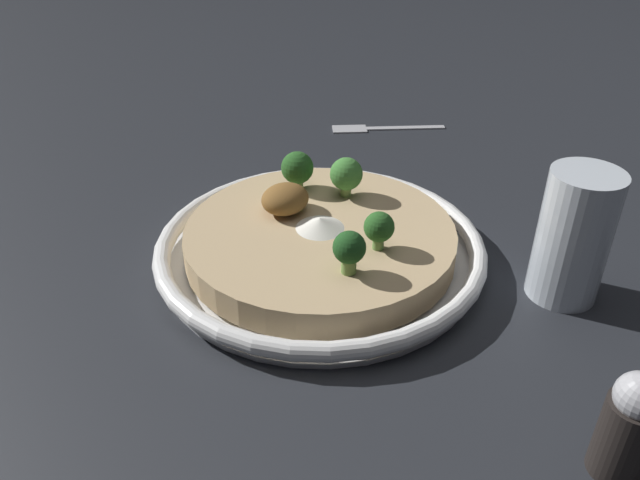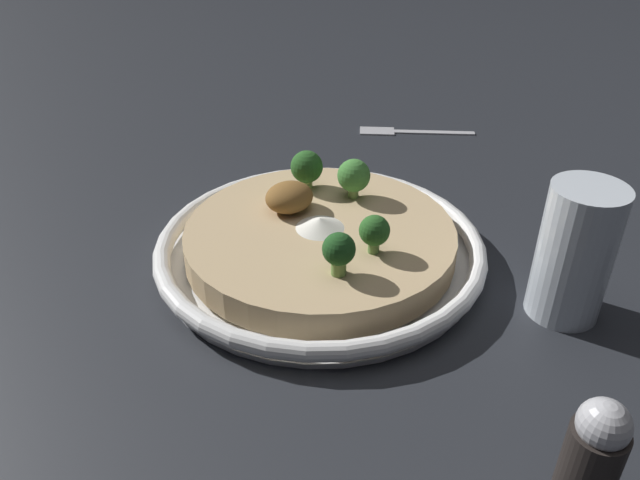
% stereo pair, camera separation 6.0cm
% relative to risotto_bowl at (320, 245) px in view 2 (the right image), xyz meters
% --- Properties ---
extents(ground_plane, '(6.00, 6.00, 0.00)m').
position_rel_risotto_bowl_xyz_m(ground_plane, '(0.00, 0.00, -0.02)').
color(ground_plane, '#23262B').
extents(risotto_bowl, '(0.32, 0.32, 0.04)m').
position_rel_risotto_bowl_xyz_m(risotto_bowl, '(0.00, 0.00, 0.00)').
color(risotto_bowl, white).
rests_on(risotto_bowl, ground_plane).
extents(cheese_sprinkle, '(0.05, 0.05, 0.01)m').
position_rel_risotto_bowl_xyz_m(cheese_sprinkle, '(-0.00, 0.00, 0.02)').
color(cheese_sprinkle, white).
rests_on(cheese_sprinkle, risotto_bowl).
extents(crispy_onion_garnish, '(0.05, 0.04, 0.03)m').
position_rel_risotto_bowl_xyz_m(crispy_onion_garnish, '(0.00, -0.05, 0.03)').
color(crispy_onion_garnish, brown).
rests_on(crispy_onion_garnish, risotto_bowl).
extents(broccoli_back, '(0.03, 0.03, 0.04)m').
position_rel_risotto_bowl_xyz_m(broccoli_back, '(-0.01, 0.06, 0.04)').
color(broccoli_back, '#668E47').
rests_on(broccoli_back, risotto_bowl).
extents(broccoli_back_right, '(0.03, 0.03, 0.04)m').
position_rel_risotto_bowl_xyz_m(broccoli_back_right, '(0.04, 0.07, 0.04)').
color(broccoli_back_right, '#759E4C').
rests_on(broccoli_back_right, risotto_bowl).
extents(broccoli_front, '(0.03, 0.03, 0.04)m').
position_rel_risotto_bowl_xyz_m(broccoli_front, '(-0.04, -0.07, 0.04)').
color(broccoli_front, '#84A856').
rests_on(broccoli_front, risotto_bowl).
extents(broccoli_left, '(0.03, 0.03, 0.04)m').
position_rel_risotto_bowl_xyz_m(broccoli_left, '(-0.07, -0.02, 0.04)').
color(broccoli_left, '#84A856').
rests_on(broccoli_left, risotto_bowl).
extents(drinking_glass, '(0.06, 0.06, 0.12)m').
position_rel_risotto_bowl_xyz_m(drinking_glass, '(-0.11, 0.20, 0.04)').
color(drinking_glass, silver).
rests_on(drinking_glass, ground_plane).
extents(fork_utensil, '(0.13, 0.13, 0.00)m').
position_rel_risotto_bowl_xyz_m(fork_utensil, '(-0.30, -0.16, -0.02)').
color(fork_utensil, '#B7B7BC').
rests_on(fork_utensil, ground_plane).
extents(pepper_shaker, '(0.03, 0.03, 0.08)m').
position_rel_risotto_bowl_xyz_m(pepper_shaker, '(0.05, 0.30, 0.02)').
color(pepper_shaker, black).
rests_on(pepper_shaker, ground_plane).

